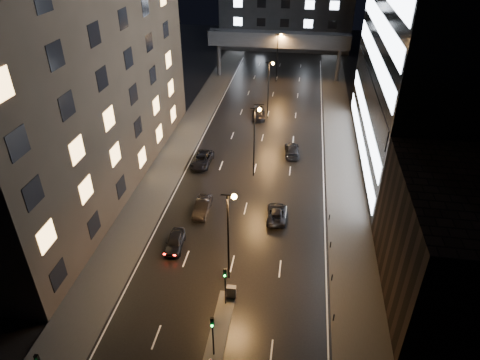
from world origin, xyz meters
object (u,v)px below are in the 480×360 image
at_px(car_away_b, 202,207).
at_px(car_away_c, 202,160).
at_px(car_toward_a, 276,214).
at_px(car_away_a, 175,242).
at_px(car_away_d, 259,113).
at_px(utility_cabinet, 231,292).
at_px(car_toward_b, 292,150).

height_order(car_away_b, car_away_c, car_away_b).
relative_size(car_away_b, car_toward_a, 0.98).
relative_size(car_away_a, car_away_d, 0.82).
bearing_deg(utility_cabinet, car_away_a, 137.94).
xyz_separation_m(car_away_b, car_toward_a, (9.05, 0.08, -0.11)).
xyz_separation_m(car_away_a, car_away_d, (5.11, 36.32, 0.03)).
distance_m(car_toward_a, utility_cabinet, 13.64).
relative_size(car_away_b, car_away_d, 0.88).
height_order(car_away_d, car_toward_b, car_away_d).
bearing_deg(car_away_b, utility_cabinet, -66.40).
relative_size(car_away_a, car_toward_b, 0.85).
bearing_deg(utility_cabinet, car_away_d, 91.76).
bearing_deg(car_toward_a, utility_cabinet, 73.52).
height_order(car_away_c, car_away_d, car_away_d).
xyz_separation_m(car_away_a, car_toward_a, (10.55, 6.92, -0.08)).
height_order(car_away_a, car_toward_a, car_away_a).
bearing_deg(car_away_b, car_toward_b, 58.30).
relative_size(car_away_c, car_toward_b, 1.06).
height_order(car_away_d, utility_cabinet, car_away_d).
relative_size(car_away_d, car_toward_a, 1.11).
bearing_deg(car_away_d, car_away_c, -115.91).
bearing_deg(car_toward_a, car_away_b, -2.22).
distance_m(car_away_c, car_toward_b, 13.73).
relative_size(car_toward_a, car_toward_b, 0.93).
bearing_deg(car_away_b, car_away_c, 102.89).
distance_m(car_away_c, car_away_d, 19.08).
xyz_separation_m(car_away_a, utility_cabinet, (7.31, -6.33, 0.07)).
bearing_deg(car_toward_b, car_away_d, -68.83).
height_order(car_toward_a, car_toward_b, car_toward_b).
xyz_separation_m(car_away_d, car_toward_b, (6.49, -12.98, -0.03)).
xyz_separation_m(car_away_b, utility_cabinet, (5.81, -13.16, 0.04)).
bearing_deg(car_away_c, utility_cabinet, -69.22).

